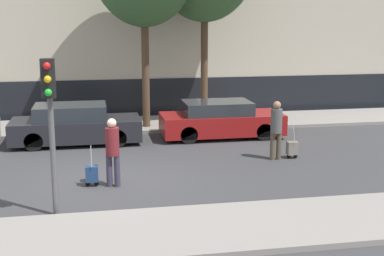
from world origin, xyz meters
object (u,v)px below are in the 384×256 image
object	(u,v)px
trolley_left	(92,174)
trolley_right	(292,148)
pedestrian_left	(113,148)
traffic_light	(50,105)
parked_car_2	(221,120)
pedestrian_right	(276,126)
parked_car_1	(75,125)

from	to	relation	value
trolley_left	trolley_right	distance (m)	6.20
trolley_left	trolley_right	size ratio (longest dim) A/B	1.01
trolley_right	pedestrian_left	bearing A→B (deg)	-162.13
traffic_light	parked_car_2	bearing A→B (deg)	52.35
pedestrian_left	trolley_right	xyz separation A→B (m)	(5.45, 1.76, -0.68)
pedestrian_right	trolley_right	size ratio (longest dim) A/B	1.69
trolley_left	pedestrian_left	bearing A→B (deg)	-13.76
parked_car_1	trolley_left	world-z (taller)	parked_car_1
trolley_right	traffic_light	size ratio (longest dim) A/B	0.31
parked_car_2	pedestrian_left	world-z (taller)	pedestrian_left
parked_car_2	pedestrian_right	xyz separation A→B (m)	(0.91, -3.26, 0.40)
parked_car_1	parked_car_2	distance (m)	5.05
parked_car_1	pedestrian_right	xyz separation A→B (m)	(5.96, -3.22, 0.38)
pedestrian_right	trolley_right	world-z (taller)	pedestrian_right
pedestrian_left	pedestrian_right	world-z (taller)	pedestrian_right
traffic_light	parked_car_1	bearing A→B (deg)	87.88
parked_car_2	pedestrian_left	xyz separation A→B (m)	(-3.99, -4.97, 0.38)
parked_car_1	traffic_light	xyz separation A→B (m)	(-0.25, -6.84, 1.80)
parked_car_2	traffic_light	xyz separation A→B (m)	(-5.30, -6.88, 1.82)
trolley_right	pedestrian_right	bearing A→B (deg)	-175.58
parked_car_1	parked_car_2	xyz separation A→B (m)	(5.05, 0.04, -0.02)
parked_car_1	pedestrian_left	distance (m)	5.06
trolley_left	pedestrian_right	size ratio (longest dim) A/B	0.60
parked_car_1	trolley_left	bearing A→B (deg)	-83.75
trolley_left	parked_car_1	bearing A→B (deg)	96.25
parked_car_2	traffic_light	size ratio (longest dim) A/B	1.26
pedestrian_right	trolley_right	distance (m)	0.89
trolley_right	traffic_light	xyz separation A→B (m)	(-6.76, -3.66, 2.12)
parked_car_2	trolley_right	distance (m)	3.54
parked_car_2	pedestrian_left	distance (m)	6.39
parked_car_1	parked_car_2	world-z (taller)	parked_car_1
parked_car_2	traffic_light	world-z (taller)	traffic_light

